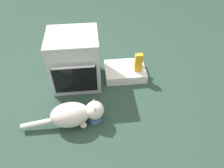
% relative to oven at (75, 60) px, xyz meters
% --- Properties ---
extents(ground, '(8.00, 8.00, 0.00)m').
position_rel_oven_xyz_m(ground, '(-0.00, -0.45, -0.33)').
color(ground, '#284238').
extents(oven, '(0.57, 0.55, 0.65)m').
position_rel_oven_xyz_m(oven, '(0.00, 0.00, 0.00)').
color(oven, '#B7BABF').
rests_on(oven, ground).
extents(pantry_cabinet, '(0.51, 0.39, 0.12)m').
position_rel_oven_xyz_m(pantry_cabinet, '(0.60, 0.05, -0.27)').
color(pantry_cabinet, white).
rests_on(pantry_cabinet, ground).
extents(food_bowl, '(0.13, 0.13, 0.08)m').
position_rel_oven_xyz_m(food_bowl, '(0.18, -0.64, -0.29)').
color(food_bowl, '#4C7AB7').
rests_on(food_bowl, ground).
extents(cat, '(0.85, 0.28, 0.28)m').
position_rel_oven_xyz_m(cat, '(-0.01, -0.65, -0.18)').
color(cat, silver).
rests_on(cat, ground).
extents(soda_can, '(0.07, 0.07, 0.12)m').
position_rel_oven_xyz_m(soda_can, '(0.79, 0.09, -0.15)').
color(soda_can, green).
rests_on(soda_can, pantry_cabinet).
extents(juice_carton, '(0.09, 0.06, 0.24)m').
position_rel_oven_xyz_m(juice_carton, '(0.75, -0.01, -0.09)').
color(juice_carton, orange).
rests_on(juice_carton, pantry_cabinet).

